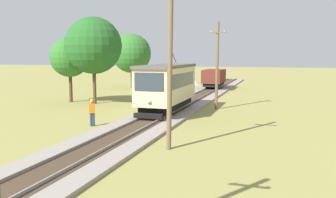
% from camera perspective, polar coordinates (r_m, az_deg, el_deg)
% --- Properties ---
extents(red_tram, '(2.60, 8.54, 4.79)m').
position_cam_1_polar(red_tram, '(27.47, -0.13, 2.17)').
color(red_tram, beige).
rests_on(red_tram, rail_right).
extents(freight_car, '(2.40, 5.20, 2.31)m').
position_cam_1_polar(freight_car, '(47.29, 7.41, 3.42)').
color(freight_car, maroon).
rests_on(freight_car, rail_right).
extents(utility_pole_near_tram, '(1.40, 0.68, 8.47)m').
position_cam_1_polar(utility_pole_near_tram, '(17.03, 0.32, 6.34)').
color(utility_pole_near_tram, brown).
rests_on(utility_pole_near_tram, ground).
extents(utility_pole_mid, '(1.40, 0.56, 7.30)m').
position_cam_1_polar(utility_pole_mid, '(30.03, 7.91, 5.49)').
color(utility_pole_mid, brown).
rests_on(utility_pole_mid, ground).
extents(gravel_pile, '(2.76, 2.76, 0.96)m').
position_cam_1_polar(gravel_pile, '(54.05, 4.14, 2.78)').
color(gravel_pile, '#9E998E').
rests_on(gravel_pile, ground).
extents(track_worker, '(0.45, 0.40, 1.78)m').
position_cam_1_polar(track_worker, '(23.22, -12.13, -1.91)').
color(track_worker, navy).
rests_on(track_worker, ground).
extents(tree_left_near, '(5.32, 5.32, 7.42)m').
position_cam_1_polar(tree_left_near, '(48.85, -5.89, 7.31)').
color(tree_left_near, '#4C3823').
rests_on(tree_left_near, ground).
extents(tree_right_near, '(5.28, 5.28, 8.07)m').
position_cam_1_polar(tree_right_near, '(33.82, -11.92, 8.42)').
color(tree_right_near, '#4C3823').
rests_on(tree_right_near, ground).
extents(tree_left_far, '(3.77, 3.77, 6.22)m').
position_cam_1_polar(tree_left_far, '(35.44, -15.56, 6.46)').
color(tree_left_far, '#4C3823').
rests_on(tree_left_far, ground).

